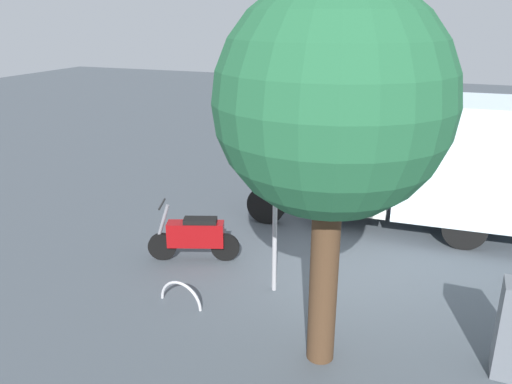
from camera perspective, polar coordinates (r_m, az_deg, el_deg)
ground_plane at (r=9.68m, az=7.74°, el=-9.39°), size 60.00×60.00×0.00m
box_truck_near at (r=11.85m, az=20.31°, el=3.45°), size 7.12×2.46×2.93m
motorcycle at (r=10.04m, az=-6.86°, el=-4.91°), size 1.74×0.81×1.20m
stop_sign at (r=8.28m, az=2.19°, el=2.34°), size 0.71×0.33×3.30m
street_tree at (r=6.22m, az=8.59°, el=9.77°), size 2.90×2.90×5.11m
bike_rack_hoop at (r=8.87m, az=-8.42°, el=-12.34°), size 0.85×0.17×0.85m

